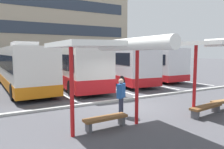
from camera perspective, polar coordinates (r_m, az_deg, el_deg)
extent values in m
plane|color=#47474C|center=(11.25, 4.26, -8.43)|extent=(160.00, 160.00, 0.00)
cube|color=tan|center=(44.68, -22.01, 13.03)|extent=(36.50, 14.30, 17.30)
cube|color=#2D3847|center=(37.19, -20.17, 4.93)|extent=(33.58, 0.08, 1.90)
cube|color=#2D3847|center=(37.40, -20.41, 11.56)|extent=(33.58, 0.08, 1.90)
cube|color=#2D3847|center=(38.09, -20.66, 18.04)|extent=(33.58, 0.08, 1.90)
cube|color=silver|center=(17.76, -22.88, 1.98)|extent=(3.00, 11.46, 2.87)
cube|color=orange|center=(17.86, -22.74, -1.55)|extent=(3.04, 11.51, 0.67)
cube|color=black|center=(17.74, -22.93, 3.23)|extent=(2.99, 10.56, 1.00)
cube|color=black|center=(23.34, -25.11, 3.57)|extent=(2.23, 0.17, 1.72)
cube|color=silver|center=(16.33, -22.31, 7.38)|extent=(1.61, 2.26, 0.36)
cylinder|color=black|center=(21.77, -27.48, -0.78)|extent=(0.34, 1.01, 1.00)
cylinder|color=black|center=(22.07, -21.45, -0.44)|extent=(0.34, 1.01, 1.00)
cylinder|color=black|center=(13.71, -24.79, -4.23)|extent=(0.34, 1.01, 1.00)
cylinder|color=black|center=(14.17, -15.40, -3.58)|extent=(0.34, 1.01, 1.00)
cube|color=silver|center=(17.82, -10.49, 2.43)|extent=(3.21, 10.97, 2.91)
cube|color=red|center=(17.91, -10.42, -0.84)|extent=(3.25, 11.02, 0.87)
cube|color=black|center=(17.80, -10.51, 3.67)|extent=(3.18, 10.11, 1.04)
cube|color=black|center=(23.04, -14.01, 3.99)|extent=(2.18, 0.23, 1.75)
cube|color=silver|center=(16.50, -9.35, 7.87)|extent=(1.63, 2.30, 0.36)
cylinder|color=black|center=(21.40, -16.04, -0.45)|extent=(0.37, 1.02, 1.00)
cylinder|color=black|center=(21.89, -10.16, -0.17)|extent=(0.37, 1.02, 1.00)
cylinder|color=black|center=(14.00, -10.81, -3.58)|extent=(0.37, 1.02, 1.00)
cylinder|color=black|center=(14.73, -2.21, -3.01)|extent=(0.37, 1.02, 1.00)
cube|color=silver|center=(20.22, 1.24, 3.09)|extent=(3.57, 10.89, 3.03)
cube|color=red|center=(20.32, 1.23, -0.25)|extent=(3.62, 10.94, 0.66)
cube|color=black|center=(20.20, 1.24, 4.49)|extent=(3.52, 10.04, 0.94)
cube|color=black|center=(25.13, -3.90, 4.46)|extent=(2.20, 0.30, 1.82)
cube|color=silver|center=(19.01, 2.96, 8.01)|extent=(1.72, 2.34, 0.36)
cylinder|color=black|center=(23.37, -5.23, 0.28)|extent=(0.40, 1.03, 1.00)
cylinder|color=black|center=(24.20, -0.03, 0.49)|extent=(0.40, 1.03, 1.00)
cylinder|color=black|center=(16.48, 3.08, -2.06)|extent=(0.40, 1.03, 1.00)
cylinder|color=black|center=(17.64, 9.80, -1.62)|extent=(0.40, 1.03, 1.00)
cube|color=silver|center=(22.92, 8.46, 3.17)|extent=(2.75, 10.23, 2.88)
cube|color=red|center=(23.00, 8.42, 0.29)|extent=(2.79, 10.27, 0.57)
cube|color=black|center=(22.90, 8.48, 4.26)|extent=(2.76, 9.41, 0.90)
cube|color=black|center=(27.13, 2.07, 4.37)|extent=(2.22, 0.13, 1.73)
cube|color=silver|center=(21.89, 10.53, 7.24)|extent=(1.56, 2.23, 0.36)
cylinder|color=black|center=(25.28, 1.58, 0.72)|extent=(0.32, 1.01, 1.00)
cylinder|color=black|center=(26.51, 5.94, 0.94)|extent=(0.32, 1.01, 1.00)
cylinder|color=black|center=(19.57, 11.77, -0.92)|extent=(0.32, 1.01, 1.00)
cylinder|color=black|center=(21.13, 16.61, -0.54)|extent=(0.32, 1.01, 1.00)
cube|color=white|center=(18.88, -16.81, -2.81)|extent=(0.16, 14.00, 0.01)
cube|color=white|center=(20.15, -5.50, -2.05)|extent=(0.16, 14.00, 0.01)
cube|color=white|center=(22.09, 4.15, -1.34)|extent=(0.16, 14.00, 0.01)
cube|color=white|center=(24.55, 12.06, -0.72)|extent=(0.16, 14.00, 0.01)
cylinder|color=red|center=(7.12, -10.63, -4.72)|extent=(0.14, 0.14, 2.97)
cylinder|color=red|center=(8.31, 6.63, -3.12)|extent=(0.14, 0.14, 2.97)
cube|color=white|center=(7.52, -1.34, 7.92)|extent=(3.61, 3.07, 0.20)
cylinder|color=white|center=(6.33, 4.64, 8.01)|extent=(0.36, 3.60, 0.36)
cube|color=brown|center=(7.98, -1.68, -11.47)|extent=(1.72, 0.50, 0.10)
cube|color=#4C4C51|center=(7.74, -6.28, -13.82)|extent=(0.13, 0.34, 0.35)
cube|color=#4C4C51|center=(8.41, 2.54, -12.17)|extent=(0.13, 0.34, 0.35)
cylinder|color=red|center=(9.78, 21.15, -1.50)|extent=(0.14, 0.14, 3.18)
cube|color=white|center=(10.96, 26.64, 7.78)|extent=(4.08, 2.97, 0.39)
cube|color=brown|center=(10.41, 23.76, -7.84)|extent=(1.99, 0.64, 0.10)
cube|color=#4C4C51|center=(9.78, 21.23, -9.98)|extent=(0.16, 0.35, 0.35)
cube|color=#4C4C51|center=(11.17, 25.88, -8.20)|extent=(0.16, 0.35, 0.35)
cube|color=#4C4C51|center=(11.52, 25.86, -7.78)|extent=(0.15, 0.35, 0.35)
cube|color=#ADADA8|center=(12.24, 1.06, -6.95)|extent=(44.00, 0.24, 0.12)
cylinder|color=#33384C|center=(9.38, 2.21, -8.74)|extent=(0.14, 0.14, 0.82)
cylinder|color=#33384C|center=(9.53, 2.61, -8.51)|extent=(0.14, 0.14, 0.82)
cube|color=#2659A5|center=(9.30, 2.43, -4.34)|extent=(0.52, 0.46, 0.62)
sphere|color=beige|center=(9.24, 2.45, -1.78)|extent=(0.22, 0.22, 0.22)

